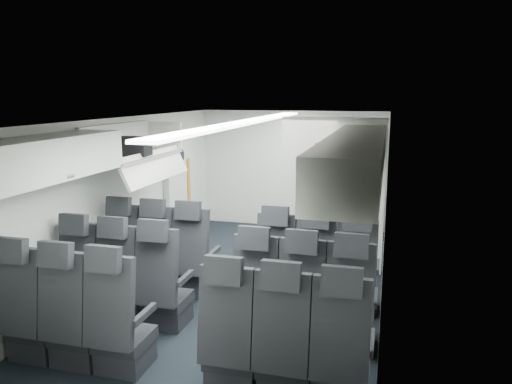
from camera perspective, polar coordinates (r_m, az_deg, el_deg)
The scene contains 14 objects.
cabin_shell at distance 6.34m, azimuth -0.93°, elevation -0.91°, with size 3.41×6.01×2.16m.
seat_row_front at distance 6.05m, azimuth -2.31°, elevation -8.63°, with size 3.33×0.56×1.24m.
seat_row_mid at distance 5.25m, azimuth -5.28°, elevation -11.81°, with size 3.33×0.56×1.24m.
seat_row_rear at distance 4.50m, azimuth -9.38°, elevation -16.05°, with size 3.33×0.56×1.24m.
overhead_bin_left_rear at distance 5.07m, azimuth -22.95°, elevation 3.59°, with size 0.53×1.80×0.40m.
overhead_bin_left_front_open at distance 6.56m, azimuth -13.82°, elevation 4.60°, with size 0.64×1.70×0.72m.
overhead_bin_right_rear at distance 4.02m, azimuth 10.53°, elevation 2.53°, with size 0.53×1.80×0.40m.
overhead_bin_right_front at distance 5.75m, azimuth 11.94°, elevation 5.04°, with size 0.53×1.70×0.40m.
bulkhead_partition at distance 6.94m, azimuth 8.70°, elevation -0.39°, with size 1.40×0.15×2.13m.
galley_unit at distance 8.84m, azimuth 9.87°, elevation 1.23°, with size 0.85×0.52×1.90m.
boarding_door at distance 8.36m, azimuth -8.86°, elevation 0.73°, with size 0.12×1.27×1.86m.
flight_attendant at distance 7.77m, azimuth 4.27°, elevation -1.37°, with size 0.56×0.37×1.53m, color black.
carry_on_bag at distance 6.40m, azimuth -13.82°, elevation 5.10°, with size 0.39×0.27×0.23m, color black.
papers at distance 7.64m, azimuth 5.64°, elevation 0.65°, with size 0.20×0.02×0.14m, color white.
Camera 1 is at (1.70, -5.96, 2.45)m, focal length 35.00 mm.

